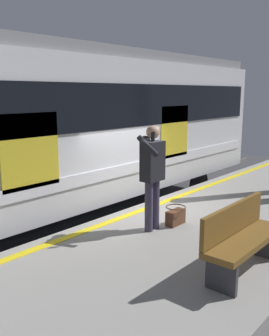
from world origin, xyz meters
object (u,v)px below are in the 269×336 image
object	(u,v)px
train_carriage	(68,123)
passenger	(152,169)
handbag	(176,216)
bench	(242,236)

from	to	relation	value
train_carriage	passenger	size ratio (longest dim) A/B	6.56
train_carriage	handbag	size ratio (longest dim) A/B	29.42
passenger	bench	size ratio (longest dim) A/B	1.12
passenger	bench	world-z (taller)	passenger
train_carriage	handbag	bearing A→B (deg)	85.88
bench	passenger	bearing A→B (deg)	-103.67
train_carriage	bench	size ratio (longest dim) A/B	7.37
passenger	train_carriage	bearing A→B (deg)	-103.07
handbag	train_carriage	bearing A→B (deg)	-94.12
train_carriage	bench	bearing A→B (deg)	76.70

